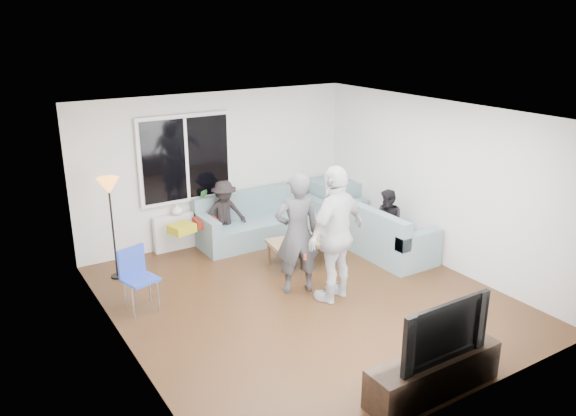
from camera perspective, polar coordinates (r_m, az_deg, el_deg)
floor at (r=8.15m, az=1.66°, el=-9.09°), size 5.00×5.50×0.04m
ceiling at (r=7.32m, az=1.85°, el=9.57°), size 5.00×5.50×0.04m
wall_back at (r=9.96m, az=-7.14°, el=4.08°), size 5.00×0.04×2.60m
wall_front at (r=5.72m, az=17.49°, el=-7.83°), size 5.00×0.04×2.60m
wall_left at (r=6.65m, az=-16.66°, el=-3.95°), size 0.04×5.50×2.60m
wall_right at (r=9.21m, az=14.92°, el=2.41°), size 0.04×5.50×2.60m
window_frame at (r=9.60m, az=-10.25°, el=4.92°), size 1.62×0.06×1.47m
window_glass at (r=9.56m, az=-10.16°, el=4.87°), size 1.50×0.02×1.35m
window_mullion at (r=9.55m, az=-10.14°, el=4.86°), size 0.05×0.03×1.35m
radiator at (r=9.92m, az=-9.76°, el=-2.10°), size 1.30×0.12×0.62m
potted_plant at (r=9.81m, az=-8.64°, el=0.83°), size 0.24×0.21×0.38m
vase at (r=9.68m, az=-11.10°, el=-0.18°), size 0.19×0.19×0.18m
sofa_back_section at (r=10.04m, az=-2.65°, el=-0.89°), size 2.30×0.85×0.85m
sofa_right_section at (r=9.65m, az=9.24°, el=-1.93°), size 2.00×0.85×0.85m
sofa_corner at (r=10.87m, az=4.72°, el=0.59°), size 0.85×0.85×0.85m
cushion_yellow at (r=9.40m, az=-10.61°, el=-2.03°), size 0.45×0.41×0.14m
cushion_red at (r=9.63m, az=-8.29°, el=-1.40°), size 0.38×0.32×0.13m
coffee_table at (r=9.14m, az=1.55°, el=-4.39°), size 1.17×0.73×0.40m
pitcher at (r=9.00m, az=0.88°, el=-2.80°), size 0.17×0.17×0.17m
side_chair at (r=7.90m, az=-14.59°, el=-7.04°), size 0.50×0.50×0.86m
floor_lamp at (r=8.83m, az=-17.17°, el=-2.06°), size 0.32×0.32×1.56m
player_left at (r=7.98m, az=0.93°, el=-2.59°), size 0.74×0.60×1.77m
player_right at (r=7.76m, az=4.85°, el=-2.64°), size 1.22×0.78×1.93m
spectator_right at (r=9.49m, az=9.98°, el=-1.49°), size 0.48×0.59×1.12m
spectator_back at (r=9.71m, az=-6.39°, el=-0.65°), size 0.80×0.50×1.18m
tv_console at (r=6.37m, az=14.39°, el=-15.83°), size 1.60×0.40×0.44m
television at (r=6.08m, az=14.80°, el=-11.54°), size 1.14×0.15×0.66m
bottle_e at (r=9.36m, az=3.05°, el=-1.83°), size 0.07×0.07×0.21m
bottle_c at (r=9.17m, az=1.69°, el=-2.35°), size 0.07×0.07×0.18m
bottle_b at (r=8.89m, az=1.44°, el=-2.82°), size 0.08×0.08×0.25m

